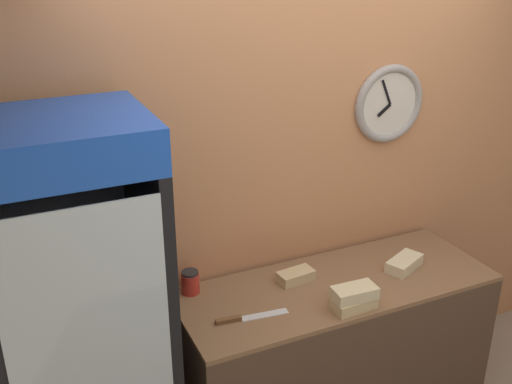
# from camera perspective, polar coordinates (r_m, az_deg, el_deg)

# --- Properties ---
(wall_back) EXTENTS (5.20, 0.10, 2.70)m
(wall_back) POSITION_cam_1_polar(r_m,az_deg,el_deg) (3.29, 4.87, 1.46)
(wall_back) COLOR tan
(wall_back) RESTS_ON ground_plane
(prep_counter) EXTENTS (1.70, 0.63, 0.88)m
(prep_counter) POSITION_cam_1_polar(r_m,az_deg,el_deg) (3.46, 7.32, -14.84)
(prep_counter) COLOR #4C3828
(prep_counter) RESTS_ON ground_plane
(beverage_cooler) EXTENTS (0.70, 0.70, 1.96)m
(beverage_cooler) POSITION_cam_1_polar(r_m,az_deg,el_deg) (2.75, -16.67, -10.98)
(beverage_cooler) COLOR black
(beverage_cooler) RESTS_ON ground_plane
(sandwich_stack_bottom) EXTENTS (0.22, 0.12, 0.06)m
(sandwich_stack_bottom) POSITION_cam_1_polar(r_m,az_deg,el_deg) (3.01, 9.28, -10.41)
(sandwich_stack_bottom) COLOR tan
(sandwich_stack_bottom) RESTS_ON prep_counter
(sandwich_stack_middle) EXTENTS (0.22, 0.13, 0.06)m
(sandwich_stack_middle) POSITION_cam_1_polar(r_m,az_deg,el_deg) (2.98, 9.36, -9.44)
(sandwich_stack_middle) COLOR beige
(sandwich_stack_middle) RESTS_ON sandwich_stack_bottom
(sandwich_flat_left) EXTENTS (0.20, 0.12, 0.06)m
(sandwich_flat_left) POSITION_cam_1_polar(r_m,az_deg,el_deg) (3.20, 3.81, -7.98)
(sandwich_flat_left) COLOR tan
(sandwich_flat_left) RESTS_ON prep_counter
(sandwich_flat_right) EXTENTS (0.26, 0.20, 0.06)m
(sandwich_flat_right) POSITION_cam_1_polar(r_m,az_deg,el_deg) (3.40, 13.94, -6.61)
(sandwich_flat_right) COLOR beige
(sandwich_flat_right) RESTS_ON prep_counter
(chefs_knife) EXTENTS (0.36, 0.08, 0.02)m
(chefs_knife) POSITION_cam_1_polar(r_m,az_deg,el_deg) (2.91, -1.36, -11.93)
(chefs_knife) COLOR silver
(chefs_knife) RESTS_ON prep_counter
(condiment_jar) EXTENTS (0.09, 0.09, 0.12)m
(condiment_jar) POSITION_cam_1_polar(r_m,az_deg,el_deg) (3.10, -6.27, -8.53)
(condiment_jar) COLOR #B72D23
(condiment_jar) RESTS_ON prep_counter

